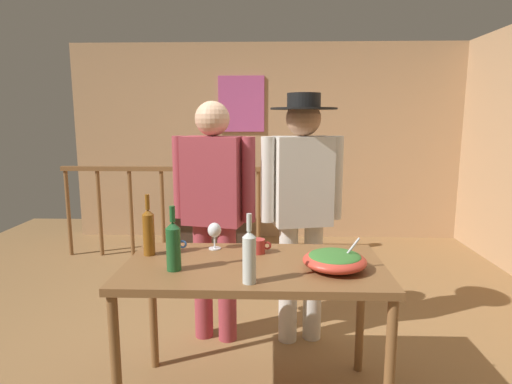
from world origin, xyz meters
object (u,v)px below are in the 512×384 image
object	(u,v)px
mug_red	(258,246)
wine_glass	(214,231)
tv_console	(213,225)
wine_bottle_clear	(249,256)
flat_screen_tv	(212,190)
serving_table	(254,279)
person_standing_right	(302,197)
person_standing_left	(214,202)
salad_bowl	(335,260)
mug_blue	(174,245)
wine_bottle_amber	(149,231)
wine_bottle_green	(173,245)
framed_picture	(241,104)
stair_railing	(213,201)

from	to	relation	value
mug_red	wine_glass	bearing A→B (deg)	164.55
tv_console	wine_bottle_clear	world-z (taller)	wine_bottle_clear
wine_bottle_clear	flat_screen_tv	bearing A→B (deg)	100.62
serving_table	person_standing_right	world-z (taller)	person_standing_right
serving_table	person_standing_left	world-z (taller)	person_standing_left
flat_screen_tv	serving_table	world-z (taller)	flat_screen_tv
wine_bottle_clear	tv_console	bearing A→B (deg)	100.52
salad_bowl	wine_bottle_clear	world-z (taller)	wine_bottle_clear
wine_glass	mug_blue	xyz separation A→B (m)	(-0.23, -0.06, -0.07)
tv_console	wine_bottle_amber	world-z (taller)	wine_bottle_amber
wine_bottle_green	person_standing_left	bearing A→B (deg)	83.14
tv_console	salad_bowl	size ratio (longest dim) A/B	2.78
mug_red	framed_picture	bearing A→B (deg)	95.44
serving_table	person_standing_right	size ratio (longest dim) A/B	0.79
stair_railing	wine_bottle_clear	xyz separation A→B (m)	(0.55, -2.80, 0.30)
person_standing_right	wine_bottle_amber	bearing A→B (deg)	19.74
wine_bottle_clear	serving_table	bearing A→B (deg)	87.67
mug_red	person_standing_left	xyz separation A→B (m)	(-0.32, 0.52, 0.15)
flat_screen_tv	tv_console	bearing A→B (deg)	90.00
wine_bottle_green	mug_blue	xyz separation A→B (m)	(-0.07, 0.30, -0.09)
framed_picture	salad_bowl	size ratio (longest dim) A/B	2.16
flat_screen_tv	person_standing_right	bearing A→B (deg)	-68.36
flat_screen_tv	wine_bottle_green	xyz separation A→B (m)	(0.24, -3.18, 0.25)
wine_bottle_clear	salad_bowl	bearing A→B (deg)	24.80
serving_table	mug_red	size ratio (longest dim) A/B	11.44
flat_screen_tv	wine_bottle_amber	size ratio (longest dim) A/B	1.49
framed_picture	mug_blue	xyz separation A→B (m)	(-0.18, -3.20, -0.89)
stair_railing	wine_bottle_clear	bearing A→B (deg)	-78.91
stair_railing	wine_bottle_amber	distance (m)	2.43
person_standing_left	person_standing_right	distance (m)	0.61
flat_screen_tv	wine_bottle_clear	size ratio (longest dim) A/B	1.56
framed_picture	flat_screen_tv	distance (m)	1.16
tv_console	wine_glass	distance (m)	2.96
stair_railing	wine_glass	xyz separation A→B (m)	(0.32, -2.28, 0.27)
person_standing_left	person_standing_right	xyz separation A→B (m)	(0.60, 0.00, 0.04)
tv_console	serving_table	world-z (taller)	serving_table
framed_picture	mug_red	size ratio (longest dim) A/B	5.85
serving_table	salad_bowl	size ratio (longest dim) A/B	4.23
stair_railing	flat_screen_tv	xyz separation A→B (m)	(-0.08, 0.53, 0.04)
stair_railing	salad_bowl	bearing A→B (deg)	-69.51
serving_table	wine_bottle_clear	distance (m)	0.35
mug_red	person_standing_right	world-z (taller)	person_standing_right
tv_console	serving_table	bearing A→B (deg)	-78.39
wine_bottle_clear	mug_red	bearing A→B (deg)	86.32
framed_picture	wine_bottle_clear	distance (m)	3.75
tv_console	person_standing_left	size ratio (longest dim) A/B	0.54
mug_blue	wine_bottle_clear	bearing A→B (deg)	-44.93
serving_table	framed_picture	bearing A→B (deg)	94.86
serving_table	mug_blue	xyz separation A→B (m)	(-0.47, 0.19, 0.13)
wine_bottle_green	wine_bottle_amber	world-z (taller)	wine_bottle_amber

